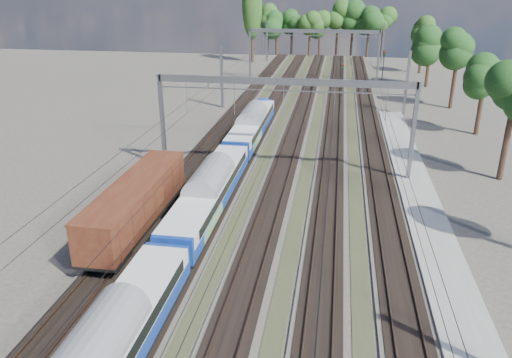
% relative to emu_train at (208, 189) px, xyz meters
% --- Properties ---
extents(track_bed, '(21.00, 130.00, 0.34)m').
position_rel_emu_train_xyz_m(track_bed, '(4.50, 25.12, -2.22)').
color(track_bed, '#47423A').
rests_on(track_bed, ground).
extents(platform, '(3.00, 70.00, 0.30)m').
position_rel_emu_train_xyz_m(platform, '(16.50, 0.12, -2.17)').
color(platform, gray).
rests_on(platform, ground).
extents(catenary, '(25.65, 130.00, 9.00)m').
position_rel_emu_train_xyz_m(catenary, '(4.83, 32.81, 4.08)').
color(catenary, slate).
rests_on(catenary, ground).
extents(tree_belt, '(38.80, 97.79, 11.87)m').
position_rel_emu_train_xyz_m(tree_belt, '(10.25, 75.41, 5.57)').
color(tree_belt, black).
rests_on(tree_belt, ground).
extents(poplar, '(4.40, 4.40, 19.04)m').
position_rel_emu_train_xyz_m(poplar, '(-10.00, 78.12, 9.57)').
color(poplar, black).
rests_on(poplar, ground).
extents(emu_train, '(2.70, 57.18, 3.95)m').
position_rel_emu_train_xyz_m(emu_train, '(0.00, 0.00, 0.00)').
color(emu_train, black).
rests_on(emu_train, ground).
extents(freight_boxcar, '(2.92, 14.11, 3.64)m').
position_rel_emu_train_xyz_m(freight_boxcar, '(-4.50, -3.01, -0.10)').
color(freight_boxcar, black).
rests_on(freight_boxcar, ground).
extents(worker, '(0.57, 0.73, 1.77)m').
position_rel_emu_train_xyz_m(worker, '(4.98, 47.97, -1.44)').
color(worker, black).
rests_on(worker, ground).
extents(signal_near, '(0.34, 0.31, 5.16)m').
position_rel_emu_train_xyz_m(signal_near, '(9.82, 44.26, 0.94)').
color(signal_near, black).
rests_on(signal_near, ground).
extents(signal_far, '(0.42, 0.38, 6.22)m').
position_rel_emu_train_xyz_m(signal_far, '(16.53, 52.98, 1.62)').
color(signal_far, black).
rests_on(signal_far, ground).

